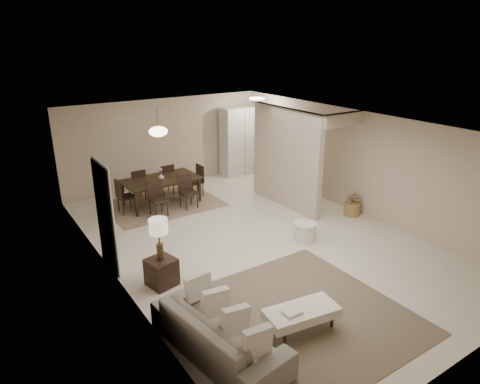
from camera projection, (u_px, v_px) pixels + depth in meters
floor at (256, 240)px, 9.21m from camera, size 9.00×9.00×0.00m
ceiling at (257, 125)px, 8.35m from camera, size 9.00×9.00×0.00m
back_wall at (165, 142)px, 12.30m from camera, size 6.00×0.00×6.00m
left_wall at (113, 217)px, 7.22m from camera, size 0.00×9.00×9.00m
right_wall at (357, 162)px, 10.34m from camera, size 0.00×9.00×9.00m
partition at (286, 158)px, 10.70m from camera, size 0.15×2.50×2.50m
doorway at (105, 218)px, 7.79m from camera, size 0.04×0.90×2.04m
pantry_cabinet at (240, 141)px, 13.32m from camera, size 1.20×0.55×2.10m
flush_light at (257, 99)px, 12.06m from camera, size 0.44×0.44×0.05m
living_rug at (297, 316)px, 6.70m from camera, size 3.20×3.20×0.01m
sofa at (219, 333)px, 5.85m from camera, size 2.27×1.15×0.63m
ottoman_bench at (301, 313)px, 6.26m from camera, size 1.16×0.66×0.39m
side_table at (162, 272)px, 7.48m from camera, size 0.54×0.54×0.50m
table_lamp at (159, 230)px, 7.20m from camera, size 0.32×0.32×0.76m
round_pouf at (305, 232)px, 9.15m from camera, size 0.49×0.49×0.38m
wicker_basket at (352, 209)px, 10.43m from camera, size 0.50×0.50×0.32m
dining_rug at (163, 204)px, 11.16m from camera, size 2.80×2.10×0.01m
dining_table at (162, 192)px, 11.05m from camera, size 1.99×1.16×0.69m
dining_chairs at (162, 188)px, 11.02m from camera, size 2.34×1.72×0.87m
vase at (161, 176)px, 10.91m from camera, size 0.17×0.17×0.14m
yellow_mat at (292, 196)px, 11.67m from camera, size 0.95×0.60×0.01m
pendant_light at (158, 131)px, 10.50m from camera, size 0.46×0.46×0.71m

